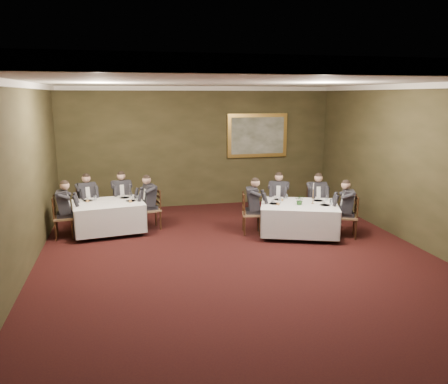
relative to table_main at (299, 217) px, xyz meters
name	(u,v)px	position (x,y,z in m)	size (l,w,h in m)	color
ground	(244,266)	(-1.77, -1.56, -0.45)	(10.00, 10.00, 0.00)	black
ceiling	(246,81)	(-1.77, -1.56, 3.05)	(8.00, 10.00, 0.10)	silver
back_wall	(199,147)	(-1.77, 3.44, 1.30)	(8.00, 0.10, 3.50)	#2F2B17
front_wall	(419,294)	(-1.77, -6.56, 1.30)	(8.00, 0.10, 3.50)	#2F2B17
left_wall	(13,188)	(-5.77, -1.56, 1.30)	(0.10, 10.00, 3.50)	#2F2B17
right_wall	(431,170)	(2.23, -1.56, 1.30)	(0.10, 10.00, 3.50)	#2F2B17
crown_molding	(246,84)	(-1.77, -1.56, 2.99)	(8.00, 10.00, 0.12)	white
table_main	(299,217)	(0.00, 0.00, 0.00)	(2.14, 1.88, 0.67)	black
table_second	(109,215)	(-4.37, 1.17, 0.00)	(1.79, 1.45, 0.67)	black
chair_main_backleft	(278,213)	(-0.14, 1.02, -0.17)	(0.57, 0.56, 1.00)	olive
diner_main_backleft	(278,204)	(-0.14, 1.01, 0.06)	(0.56, 0.60, 1.35)	black
chair_main_backright	(316,214)	(0.76, 0.70, -0.17)	(0.50, 0.48, 1.00)	olive
diner_main_backright	(316,205)	(0.76, 0.69, 0.06)	(0.47, 0.53, 1.35)	black
chair_main_endleft	(251,222)	(-1.06, 0.38, -0.17)	(0.49, 0.51, 1.00)	olive
diner_main_endleft	(251,213)	(-1.05, 0.38, 0.06)	(0.55, 0.48, 1.35)	black
chair_main_endright	(347,225)	(1.06, -0.38, -0.17)	(0.55, 0.57, 1.00)	olive
diner_main_endright	(348,216)	(1.05, -0.38, 0.06)	(0.59, 0.55, 1.35)	black
chair_sec_backleft	(88,215)	(-4.92, 1.93, -0.17)	(0.56, 0.55, 1.00)	olive
diner_sec_backleft	(87,206)	(-4.92, 1.92, 0.06)	(0.54, 0.59, 1.35)	black
chair_sec_backright	(123,211)	(-4.06, 2.05, -0.17)	(0.48, 0.46, 1.00)	olive
diner_sec_backright	(122,203)	(-4.06, 2.04, 0.06)	(0.45, 0.51, 1.35)	black
chair_sec_endright	(152,217)	(-3.36, 1.31, -0.17)	(0.51, 0.52, 1.00)	olive
diner_sec_endright	(151,209)	(-3.37, 1.31, 0.06)	(0.56, 0.50, 1.35)	black
chair_sec_endleft	(64,226)	(-5.39, 1.03, -0.17)	(0.44, 0.46, 1.00)	olive
diner_sec_endleft	(63,217)	(-5.38, 1.03, 0.06)	(0.50, 0.44, 1.35)	black
centerpiece	(300,200)	(-0.03, -0.09, 0.44)	(0.22, 0.19, 0.24)	#2D5926
candlestick	(313,196)	(0.32, -0.05, 0.50)	(0.07, 0.07, 0.51)	#A87333
place_setting_table_main	(280,198)	(-0.27, 0.54, 0.35)	(0.33, 0.31, 0.14)	white
place_setting_table_second	(90,199)	(-4.80, 1.47, 0.35)	(0.33, 0.31, 0.14)	white
painting	(257,136)	(0.00, 3.38, 1.61)	(1.85, 0.09, 1.31)	#E5B253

